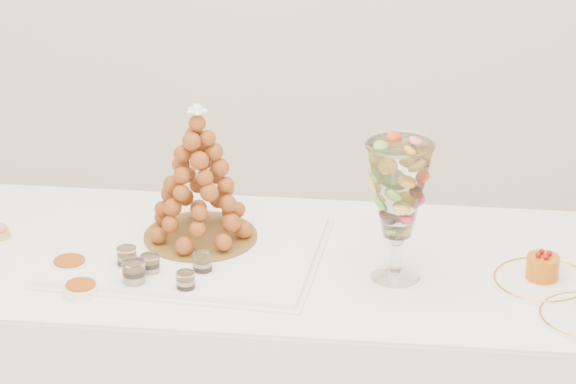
{
  "coord_description": "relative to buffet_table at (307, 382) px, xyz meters",
  "views": [
    {
      "loc": [
        0.31,
        -2.8,
        2.35
      ],
      "look_at": [
        0.08,
        0.22,
        0.96
      ],
      "focal_mm": 85.0,
      "sensor_mm": 36.0,
      "label": 1
    }
  ],
  "objects": [
    {
      "name": "macaron_vase",
      "position": [
        0.23,
        -0.07,
        0.6
      ],
      "size": [
        0.16,
        0.16,
        0.36
      ],
      "color": "white",
      "rests_on": "buffet_table"
    },
    {
      "name": "verrine_c",
      "position": [
        -0.26,
        -0.11,
        0.4
      ],
      "size": [
        0.05,
        0.05,
        0.07
      ],
      "primitive_type": "cylinder",
      "rotation": [
        0.0,
        0.0,
        -0.07
      ],
      "color": "white",
      "rests_on": "buffet_table"
    },
    {
      "name": "buffet_table",
      "position": [
        0.0,
        0.0,
        0.0
      ],
      "size": [
        1.95,
        0.84,
        0.73
      ],
      "rotation": [
        0.0,
        0.0,
        -0.04
      ],
      "color": "white",
      "rests_on": "ground"
    },
    {
      "name": "cake_plate",
      "position": [
        0.59,
        -0.08,
        0.37
      ],
      "size": [
        0.25,
        0.25,
        0.01
      ],
      "primitive_type": "cylinder",
      "color": "white",
      "rests_on": "buffet_table"
    },
    {
      "name": "croquembouche",
      "position": [
        -0.29,
        0.07,
        0.57
      ],
      "size": [
        0.3,
        0.3,
        0.37
      ],
      "rotation": [
        0.0,
        0.0,
        0.08
      ],
      "color": "brown",
      "rests_on": "lace_tray"
    },
    {
      "name": "verrine_e",
      "position": [
        -0.29,
        -0.2,
        0.4
      ],
      "size": [
        0.05,
        0.05,
        0.06
      ],
      "primitive_type": "cylinder",
      "rotation": [
        0.0,
        0.0,
        0.13
      ],
      "color": "white",
      "rests_on": "buffet_table"
    },
    {
      "name": "verrine_d",
      "position": [
        -0.42,
        -0.18,
        0.4
      ],
      "size": [
        0.07,
        0.07,
        0.08
      ],
      "primitive_type": "cylinder",
      "rotation": [
        0.0,
        0.0,
        0.31
      ],
      "color": "white",
      "rests_on": "buffet_table"
    },
    {
      "name": "verrine_b",
      "position": [
        -0.39,
        -0.12,
        0.4
      ],
      "size": [
        0.06,
        0.06,
        0.07
      ],
      "primitive_type": "cylinder",
      "rotation": [
        0.0,
        0.0,
        -0.16
      ],
      "color": "white",
      "rests_on": "buffet_table"
    },
    {
      "name": "ramekin_back",
      "position": [
        -0.6,
        -0.1,
        0.38
      ],
      "size": [
        0.09,
        0.09,
        0.03
      ],
      "primitive_type": "cylinder",
      "color": "white",
      "rests_on": "buffet_table"
    },
    {
      "name": "ramekin_front",
      "position": [
        -0.54,
        -0.22,
        0.38
      ],
      "size": [
        0.08,
        0.08,
        0.03
      ],
      "primitive_type": "cylinder",
      "color": "white",
      "rests_on": "buffet_table"
    },
    {
      "name": "mousse_cake",
      "position": [
        0.59,
        -0.07,
        0.41
      ],
      "size": [
        0.08,
        0.08,
        0.07
      ],
      "color": "#C15908",
      "rests_on": "cake_plate"
    },
    {
      "name": "lace_tray",
      "position": [
        -0.31,
        0.01,
        0.38
      ],
      "size": [
        0.71,
        0.57,
        0.02
      ],
      "primitive_type": "cube",
      "rotation": [
        0.0,
        0.0,
        -0.11
      ],
      "color": "white",
      "rests_on": "buffet_table"
    },
    {
      "name": "verrine_a",
      "position": [
        -0.45,
        -0.09,
        0.4
      ],
      "size": [
        0.06,
        0.06,
        0.07
      ],
      "primitive_type": "cylinder",
      "rotation": [
        0.0,
        0.0,
        -0.32
      ],
      "color": "white",
      "rests_on": "buffet_table"
    }
  ]
}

